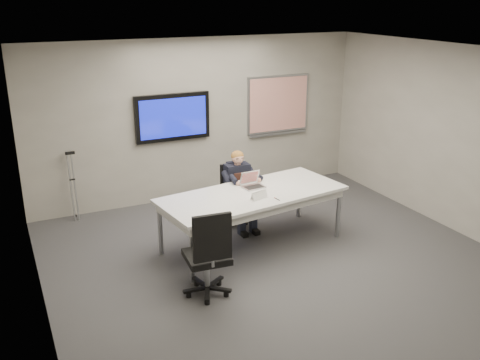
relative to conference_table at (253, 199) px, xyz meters
name	(u,v)px	position (x,y,z in m)	size (l,w,h in m)	color
floor	(282,266)	(0.08, -0.75, -0.72)	(6.00, 6.00, 0.02)	#38383B
ceiling	(288,54)	(0.08, -0.75, 2.08)	(6.00, 6.00, 0.02)	silver
wall_back	(199,120)	(0.08, 2.25, 0.68)	(6.00, 0.02, 2.80)	gray
wall_front	(476,274)	(0.08, -3.75, 0.68)	(6.00, 0.02, 2.80)	gray
wall_left	(33,205)	(-2.92, -0.75, 0.68)	(0.02, 6.00, 2.80)	gray
wall_right	(460,141)	(3.08, -0.75, 0.68)	(0.02, 6.00, 2.80)	gray
conference_table	(253,199)	(0.00, 0.00, 0.00)	(2.78, 1.46, 0.82)	white
tv_display	(173,117)	(-0.42, 2.20, 0.78)	(1.30, 0.09, 0.80)	black
whiteboard	(278,105)	(1.63, 2.22, 0.81)	(1.25, 0.08, 1.10)	#92959A
office_chair_far	(235,205)	(0.12, 0.85, -0.43)	(0.47, 0.47, 0.95)	black
office_chair_near	(208,269)	(-1.10, -1.01, -0.37)	(0.59, 0.59, 1.14)	black
seated_person	(241,198)	(0.12, 0.63, -0.23)	(0.38, 0.65, 1.22)	#1D2131
crutch	(73,184)	(-2.17, 2.09, -0.13)	(0.16, 0.23, 1.19)	#A5A8AD
laptop	(252,183)	(0.10, 0.23, 0.15)	(0.32, 0.31, 0.22)	silver
name_tent	(259,195)	(-0.02, -0.24, 0.15)	(0.27, 0.07, 0.11)	white
pen	(277,199)	(0.19, -0.37, 0.10)	(0.01, 0.01, 0.13)	black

